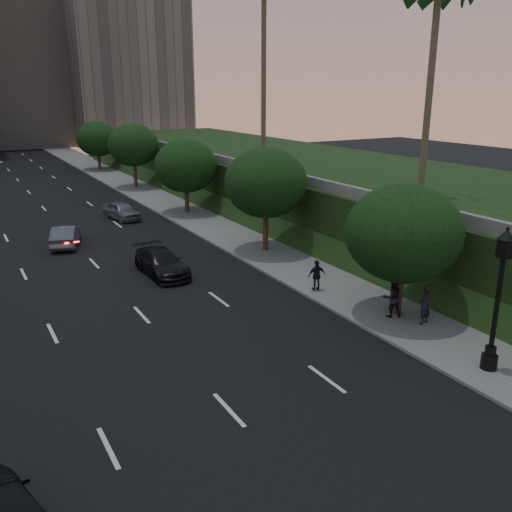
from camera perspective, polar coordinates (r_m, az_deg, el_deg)
ground at (r=15.23m, az=6.57°, el=-24.83°), size 160.00×160.00×0.00m
road_surface at (r=40.86m, az=-18.99°, el=1.89°), size 16.00×140.00×0.02m
sidewalk_right at (r=43.76m, az=-5.77°, el=3.82°), size 4.50×140.00×0.15m
embankment at (r=47.64m, az=8.28°, el=7.20°), size 18.00×90.00×4.00m
parapet_wall at (r=42.63m, az=-0.78°, el=9.40°), size 0.35×90.00×0.70m
office_block_mid at (r=111.74m, az=-24.22°, el=17.28°), size 22.00×18.00×26.00m
office_block_right at (r=109.70m, az=-14.21°, el=20.87°), size 20.00×22.00×36.00m
tree_right_a at (r=24.95m, az=15.26°, el=2.35°), size 5.20×5.20×6.24m
tree_right_b at (r=34.17m, az=1.04°, el=7.72°), size 5.20×5.20×6.74m
tree_right_c at (r=45.77m, az=-7.42°, el=9.39°), size 5.20×5.20×6.24m
tree_right_d at (r=58.82m, az=-12.79°, el=11.32°), size 5.20×5.20×6.74m
tree_right_e at (r=73.28m, az=-16.36°, el=11.77°), size 5.20×5.20×6.24m
street_lamp at (r=21.46m, az=24.01°, el=-4.90°), size 0.64×0.64×5.62m
sedan_mid_left at (r=38.54m, az=-19.43°, el=2.04°), size 2.75×4.58×1.43m
sedan_near_right at (r=31.18m, az=-9.91°, el=-0.70°), size 2.13×4.91×1.41m
sedan_far_right at (r=45.25m, az=-13.97°, el=4.67°), size 2.46×4.41×1.42m
pedestrian_a at (r=25.07m, az=17.36°, el=-4.89°), size 0.77×0.61×1.83m
pedestrian_b at (r=25.46m, az=14.14°, el=-4.26°), size 1.08×0.96×1.84m
pedestrian_c at (r=28.07m, az=6.42°, el=-2.03°), size 1.00×0.57×1.62m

